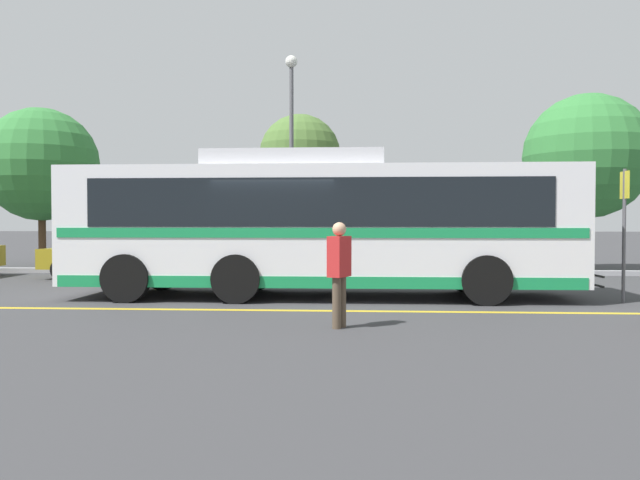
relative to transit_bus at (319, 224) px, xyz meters
The scene contains 12 objects.
ground_plane 1.86m from the transit_bus, 164.16° to the right, with size 220.00×220.00×0.00m, color #38383A.
lane_strip_0 2.73m from the transit_bus, 89.61° to the right, with size 0.20×30.91×0.01m, color gold.
curb_strip 6.40m from the transit_bus, 89.86° to the left, with size 38.91×0.36×0.15m, color #99999E.
transit_bus is the anchor object (origin of this frame).
parked_car_1 7.75m from the transit_bus, 145.53° to the left, with size 4.14×2.13×1.33m.
parked_car_2 4.52m from the transit_bus, 102.99° to the left, with size 4.14×2.13×1.48m.
pedestrian_1 4.16m from the transit_bus, 81.92° to the right, with size 0.38×0.47×1.65m.
bus_stop_sign 6.32m from the transit_bus, ahead, with size 0.07×0.40×2.74m.
street_lamp 7.68m from the transit_bus, 101.25° to the left, with size 0.40×0.40×7.19m.
tree_0 10.73m from the transit_bus, 97.88° to the left, with size 3.13×3.13×5.83m.
tree_1 15.07m from the transit_bus, 139.78° to the left, with size 4.34×4.34×6.06m.
tree_2 12.03m from the transit_bus, 43.25° to the left, with size 4.23×4.23×6.02m.
Camera 1 is at (1.77, -13.47, 1.63)m, focal length 35.00 mm.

